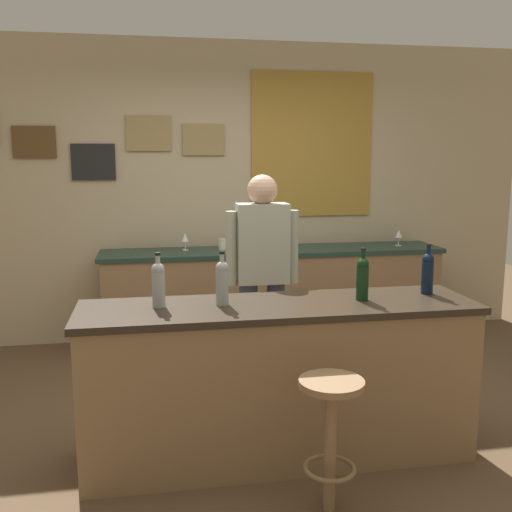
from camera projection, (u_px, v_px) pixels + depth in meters
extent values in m
plane|color=brown|center=(265.00, 424.00, 3.85)|extent=(10.00, 10.00, 0.00)
cube|color=tan|center=(225.00, 192.00, 5.58)|extent=(6.00, 0.06, 2.80)
cube|color=brown|center=(34.00, 142.00, 5.16)|extent=(0.37, 0.02, 0.28)
cube|color=black|center=(93.00, 162.00, 5.27)|extent=(0.39, 0.02, 0.33)
cube|color=#997F4C|center=(149.00, 133.00, 5.32)|extent=(0.40, 0.02, 0.32)
cube|color=#997F4C|center=(203.00, 140.00, 5.41)|extent=(0.39, 0.02, 0.29)
cube|color=#A87F33|center=(312.00, 145.00, 5.61)|extent=(1.19, 0.02, 1.36)
cube|color=olive|center=(279.00, 384.00, 3.38)|extent=(2.22, 0.57, 0.88)
cube|color=#2D2319|center=(279.00, 307.00, 3.30)|extent=(2.26, 0.60, 0.04)
cube|color=olive|center=(273.00, 299.00, 5.44)|extent=(3.08, 0.53, 0.86)
cube|color=#1E382D|center=(274.00, 251.00, 5.37)|extent=(3.14, 0.56, 0.04)
cylinder|color=#384766|center=(276.00, 340.00, 4.23)|extent=(0.13, 0.13, 0.86)
cylinder|color=#384766|center=(248.00, 341.00, 4.20)|extent=(0.13, 0.13, 0.86)
cube|color=#9EA38E|center=(262.00, 243.00, 4.09)|extent=(0.36, 0.20, 0.56)
sphere|color=tan|center=(262.00, 190.00, 4.03)|extent=(0.21, 0.21, 0.21)
cylinder|color=#9EA38E|center=(293.00, 247.00, 4.14)|extent=(0.08, 0.08, 0.52)
cylinder|color=#9EA38E|center=(231.00, 248.00, 4.06)|extent=(0.08, 0.08, 0.52)
cylinder|color=olive|center=(330.00, 449.00, 2.87)|extent=(0.06, 0.06, 0.65)
torus|color=olive|center=(330.00, 468.00, 2.89)|extent=(0.26, 0.26, 0.02)
cylinder|color=olive|center=(332.00, 384.00, 2.81)|extent=(0.32, 0.32, 0.03)
cylinder|color=#999E99|center=(159.00, 289.00, 3.21)|extent=(0.07, 0.07, 0.20)
sphere|color=#999E99|center=(158.00, 269.00, 3.20)|extent=(0.07, 0.07, 0.07)
cylinder|color=#999E99|center=(158.00, 264.00, 3.19)|extent=(0.03, 0.03, 0.09)
cylinder|color=black|center=(158.00, 254.00, 3.18)|extent=(0.03, 0.03, 0.02)
cylinder|color=#999E99|center=(222.00, 287.00, 3.26)|extent=(0.07, 0.07, 0.20)
sphere|color=#999E99|center=(222.00, 268.00, 3.24)|extent=(0.07, 0.07, 0.07)
cylinder|color=#999E99|center=(222.00, 262.00, 3.24)|extent=(0.03, 0.03, 0.09)
cylinder|color=black|center=(222.00, 253.00, 3.23)|extent=(0.03, 0.03, 0.02)
cylinder|color=black|center=(362.00, 283.00, 3.37)|extent=(0.07, 0.07, 0.20)
sphere|color=black|center=(363.00, 264.00, 3.35)|extent=(0.07, 0.07, 0.07)
cylinder|color=black|center=(363.00, 258.00, 3.35)|extent=(0.03, 0.03, 0.09)
cylinder|color=black|center=(363.00, 249.00, 3.34)|extent=(0.03, 0.03, 0.02)
cylinder|color=black|center=(427.00, 277.00, 3.53)|extent=(0.07, 0.07, 0.20)
sphere|color=black|center=(428.00, 259.00, 3.51)|extent=(0.07, 0.07, 0.07)
cylinder|color=black|center=(429.00, 254.00, 3.50)|extent=(0.03, 0.03, 0.09)
cylinder|color=black|center=(429.00, 245.00, 3.49)|extent=(0.03, 0.03, 0.02)
cylinder|color=silver|center=(185.00, 250.00, 5.30)|extent=(0.06, 0.06, 0.00)
cylinder|color=silver|center=(185.00, 246.00, 5.30)|extent=(0.01, 0.01, 0.07)
cone|color=silver|center=(185.00, 237.00, 5.28)|extent=(0.07, 0.07, 0.08)
cylinder|color=silver|center=(273.00, 248.00, 5.43)|extent=(0.06, 0.06, 0.00)
cylinder|color=silver|center=(273.00, 243.00, 5.42)|extent=(0.01, 0.01, 0.07)
cone|color=silver|center=(273.00, 235.00, 5.41)|extent=(0.07, 0.07, 0.08)
cylinder|color=silver|center=(398.00, 245.00, 5.56)|extent=(0.06, 0.06, 0.00)
cylinder|color=silver|center=(398.00, 241.00, 5.55)|extent=(0.01, 0.01, 0.07)
cone|color=silver|center=(399.00, 234.00, 5.54)|extent=(0.07, 0.07, 0.08)
cylinder|color=silver|center=(223.00, 244.00, 5.34)|extent=(0.08, 0.08, 0.09)
torus|color=silver|center=(229.00, 244.00, 5.35)|extent=(0.06, 0.01, 0.06)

